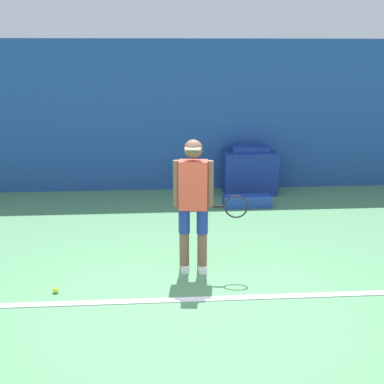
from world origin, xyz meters
TOP-DOWN VIEW (x-y plane):
  - ground_plane at (0.00, 0.00)m, footprint 24.00×24.00m
  - back_wall at (0.00, 5.01)m, footprint 24.00×0.10m
  - court_baseline at (0.00, 0.13)m, footprint 21.60×0.10m
  - tennis_player at (0.10, 0.93)m, footprint 0.89×0.30m
  - tennis_ball at (-1.51, 0.42)m, footprint 0.07×0.07m
  - covered_chair at (1.45, 4.59)m, footprint 0.99×0.64m
  - equipment_bag at (1.25, 3.65)m, footprint 0.84×0.30m

SIDE VIEW (x-z plane):
  - ground_plane at x=0.00m, z-range 0.00..0.00m
  - court_baseline at x=0.00m, z-range 0.00..0.01m
  - tennis_ball at x=-1.51m, z-range 0.00..0.07m
  - equipment_bag at x=1.25m, z-range 0.00..0.20m
  - covered_chair at x=1.45m, z-range -0.02..0.88m
  - tennis_player at x=0.10m, z-range 0.09..1.74m
  - back_wall at x=0.00m, z-range 0.00..2.86m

